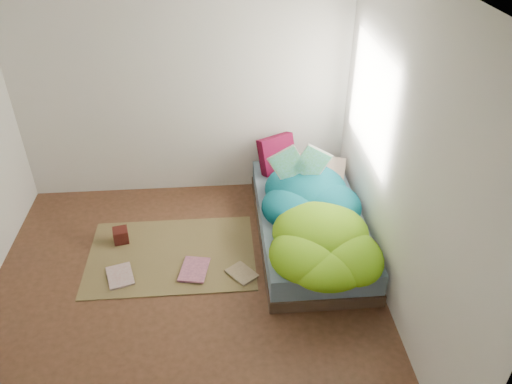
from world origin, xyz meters
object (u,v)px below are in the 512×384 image
at_px(floor_book_b, 181,269).
at_px(wooden_box, 121,235).
at_px(open_book, 301,155).
at_px(bed, 309,224).
at_px(pillow_magenta, 277,154).
at_px(floor_book_a, 108,279).

bearing_deg(floor_book_b, wooden_box, 153.79).
relative_size(open_book, floor_book_b, 1.48).
height_order(bed, wooden_box, bed).
xyz_separation_m(pillow_magenta, floor_book_b, (-1.02, -1.18, -0.51)).
height_order(wooden_box, floor_book_b, wooden_box).
height_order(bed, open_book, open_book).
bearing_deg(open_book, pillow_magenta, 106.31).
bearing_deg(pillow_magenta, floor_book_b, -158.48).
distance_m(pillow_magenta, open_book, 0.63).
distance_m(open_book, floor_book_b, 1.57).
distance_m(bed, pillow_magenta, 0.89).
distance_m(pillow_magenta, floor_book_a, 2.17).
bearing_deg(open_book, bed, -70.94).
xyz_separation_m(wooden_box, floor_book_a, (-0.05, -0.56, -0.06)).
height_order(open_book, wooden_box, open_book).
bearing_deg(pillow_magenta, open_book, -101.17).
relative_size(pillow_magenta, open_book, 0.80).
bearing_deg(bed, floor_book_a, -165.94).
bearing_deg(wooden_box, bed, -2.24).
bearing_deg(bed, open_book, 109.10).
xyz_separation_m(pillow_magenta, wooden_box, (-1.64, -0.70, -0.46)).
xyz_separation_m(pillow_magenta, open_book, (0.16, -0.54, 0.29)).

